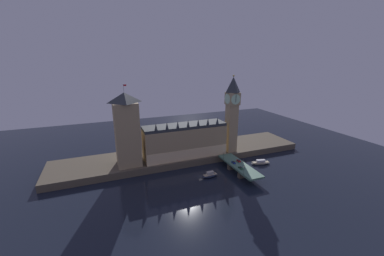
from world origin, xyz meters
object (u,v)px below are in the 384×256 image
Objects in this scene: street_lamp_far at (224,154)px; car_northbound_trail at (241,168)px; car_southbound_trail at (239,161)px; victoria_tower at (127,130)px; clock_tower at (232,112)px; street_lamp_near at (244,169)px; pedestrian_mid_walk at (243,161)px; boat_upstream at (210,175)px; boat_downstream at (261,163)px; car_northbound_lead at (234,162)px.

car_northbound_trail is at bearing -81.40° from street_lamp_far.
car_southbound_trail is at bearing -47.25° from street_lamp_far.
clock_tower is at bearing -2.98° from victoria_tower.
victoria_tower is at bearing 145.52° from street_lamp_near.
victoria_tower is at bearing 159.21° from pedestrian_mid_walk.
car_northbound_trail is (-12.57, -36.74, -33.98)m from clock_tower.
victoria_tower reaches higher than boat_upstream.
car_northbound_trail is (76.05, -41.36, -26.74)m from victoria_tower.
clock_tower is 57.03m from street_lamp_near.
street_lamp_near is (72.92, -50.07, -23.42)m from victoria_tower.
pedestrian_mid_walk is at bearing 57.89° from street_lamp_near.
street_lamp_far is at bearing 90.00° from street_lamp_near.
victoria_tower is at bearing 151.46° from car_northbound_trail.
clock_tower is at bearing 122.76° from boat_downstream.
street_lamp_near is at bearing -34.48° from victoria_tower.
clock_tower is at bearing 80.94° from pedestrian_mid_walk.
clock_tower is at bearing 74.33° from car_southbound_trail.
car_northbound_trail is 31.36m from boat_downstream.
car_southbound_trail is 0.24× the size of boat_downstream.
boat_downstream is at bearing 34.18° from street_lamp_near.
clock_tower reaches higher than street_lamp_far.
car_northbound_lead is at bearing 7.01° from boat_upstream.
boat_downstream is (104.20, -28.82, -32.57)m from victoria_tower.
street_lamp_far is at bearing 132.75° from car_southbound_trail.
clock_tower is at bearing 45.55° from street_lamp_far.
pedestrian_mid_walk is at bearing -20.79° from victoria_tower.
street_lamp_far is (-11.34, 11.37, 3.21)m from pedestrian_mid_walk.
pedestrian_mid_walk is at bearing -45.06° from street_lamp_far.
car_northbound_trail is at bearing -19.25° from boat_upstream.
street_lamp_far is at bearing 35.65° from boat_upstream.
car_northbound_trail is (-0.00, -10.18, -0.03)m from car_northbound_lead.
car_southbound_trail is 0.33× the size of boat_upstream.
car_northbound_trail is 0.68× the size of street_lamp_far.
car_northbound_lead is 0.24× the size of boat_downstream.
clock_tower reaches higher than victoria_tower.
car_northbound_trail is 0.27× the size of boat_downstream.
victoria_tower is at bearing 164.20° from street_lamp_far.
victoria_tower reaches higher than boat_downstream.
car_southbound_trail is at bearing 143.07° from pedestrian_mid_walk.
boat_upstream is (-21.54, -2.65, -5.62)m from car_northbound_lead.
car_northbound_lead is 2.46× the size of pedestrian_mid_walk.
victoria_tower is 15.46× the size of car_northbound_lead.
street_lamp_far reaches higher than boat_upstream.
clock_tower is 10.67× the size of street_lamp_near.
clock_tower is 10.34× the size of street_lamp_far.
car_northbound_trail is at bearing -28.54° from victoria_tower.
car_northbound_trail is 1.12× the size of car_southbound_trail.
victoria_tower reaches higher than street_lamp_near.
victoria_tower is 9.61× the size of street_lamp_far.
car_northbound_lead is 10.18m from car_northbound_trail.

